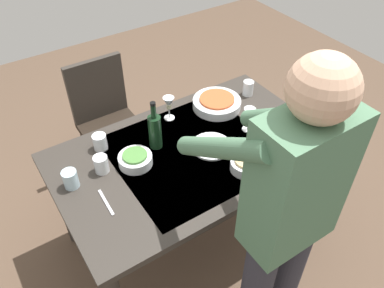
{
  "coord_description": "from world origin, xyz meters",
  "views": [
    {
      "loc": [
        0.87,
        1.32,
        2.2
      ],
      "look_at": [
        0.0,
        0.0,
        0.8
      ],
      "focal_mm": 36.49,
      "sensor_mm": 36.0,
      "label": 1
    }
  ],
  "objects_px": {
    "dining_table": "(192,161)",
    "water_cup_far_left": "(101,164)",
    "person_server": "(284,217)",
    "wine_glass_left": "(249,115)",
    "wine_bottle": "(155,131)",
    "water_cup_near_right": "(70,179)",
    "dinner_plate_near": "(211,146)",
    "chair_near": "(106,115)",
    "side_bowl_bread": "(246,165)",
    "water_cup_far_right": "(100,142)",
    "water_cup_near_left": "(248,88)",
    "serving_bowl_pasta": "(217,103)",
    "wine_glass_right": "(169,104)",
    "side_bowl_salad": "(135,159)"
  },
  "relations": [
    {
      "from": "person_server",
      "to": "dinner_plate_near",
      "type": "height_order",
      "value": "person_server"
    },
    {
      "from": "wine_bottle",
      "to": "wine_glass_left",
      "type": "distance_m",
      "value": 0.54
    },
    {
      "from": "person_server",
      "to": "wine_bottle",
      "type": "bearing_deg",
      "value": -82.77
    },
    {
      "from": "chair_near",
      "to": "side_bowl_salad",
      "type": "distance_m",
      "value": 0.81
    },
    {
      "from": "chair_near",
      "to": "wine_glass_left",
      "type": "xyz_separation_m",
      "value": [
        -0.55,
        0.86,
        0.32
      ]
    },
    {
      "from": "dining_table",
      "to": "water_cup_far_left",
      "type": "relative_size",
      "value": 15.65
    },
    {
      "from": "wine_glass_right",
      "to": "side_bowl_salad",
      "type": "bearing_deg",
      "value": 34.32
    },
    {
      "from": "person_server",
      "to": "wine_glass_left",
      "type": "bearing_deg",
      "value": -120.43
    },
    {
      "from": "wine_bottle",
      "to": "serving_bowl_pasta",
      "type": "bearing_deg",
      "value": -167.54
    },
    {
      "from": "side_bowl_salad",
      "to": "wine_glass_right",
      "type": "bearing_deg",
      "value": -145.68
    },
    {
      "from": "water_cup_near_right",
      "to": "water_cup_far_left",
      "type": "relative_size",
      "value": 1.02
    },
    {
      "from": "water_cup_near_left",
      "to": "serving_bowl_pasta",
      "type": "xyz_separation_m",
      "value": [
        0.25,
        0.0,
        -0.02
      ]
    },
    {
      "from": "chair_near",
      "to": "wine_bottle",
      "type": "xyz_separation_m",
      "value": [
        -0.03,
        0.7,
        0.33
      ]
    },
    {
      "from": "wine_bottle",
      "to": "person_server",
      "type": "bearing_deg",
      "value": 97.23
    },
    {
      "from": "wine_glass_right",
      "to": "water_cup_far_left",
      "type": "height_order",
      "value": "wine_glass_right"
    },
    {
      "from": "wine_glass_left",
      "to": "water_cup_near_left",
      "type": "xyz_separation_m",
      "value": [
        -0.23,
        -0.28,
        -0.06
      ]
    },
    {
      "from": "side_bowl_bread",
      "to": "chair_near",
      "type": "bearing_deg",
      "value": -73.58
    },
    {
      "from": "side_bowl_bread",
      "to": "dinner_plate_near",
      "type": "relative_size",
      "value": 0.7
    },
    {
      "from": "water_cup_near_left",
      "to": "water_cup_near_right",
      "type": "distance_m",
      "value": 1.25
    },
    {
      "from": "wine_glass_left",
      "to": "side_bowl_bread",
      "type": "height_order",
      "value": "wine_glass_left"
    },
    {
      "from": "person_server",
      "to": "wine_glass_right",
      "type": "distance_m",
      "value": 1.05
    },
    {
      "from": "dining_table",
      "to": "side_bowl_salad",
      "type": "height_order",
      "value": "side_bowl_salad"
    },
    {
      "from": "water_cup_near_right",
      "to": "dinner_plate_near",
      "type": "bearing_deg",
      "value": 169.01
    },
    {
      "from": "wine_bottle",
      "to": "wine_glass_left",
      "type": "bearing_deg",
      "value": 161.93
    },
    {
      "from": "water_cup_near_left",
      "to": "side_bowl_bread",
      "type": "distance_m",
      "value": 0.69
    },
    {
      "from": "dining_table",
      "to": "chair_near",
      "type": "distance_m",
      "value": 0.87
    },
    {
      "from": "wine_glass_left",
      "to": "side_bowl_salad",
      "type": "height_order",
      "value": "wine_glass_left"
    },
    {
      "from": "water_cup_far_right",
      "to": "side_bowl_salad",
      "type": "xyz_separation_m",
      "value": [
        -0.1,
        0.22,
        -0.01
      ]
    },
    {
      "from": "side_bowl_salad",
      "to": "dinner_plate_near",
      "type": "bearing_deg",
      "value": 164.84
    },
    {
      "from": "person_server",
      "to": "water_cup_near_left",
      "type": "relative_size",
      "value": 17.31
    },
    {
      "from": "wine_glass_left",
      "to": "dinner_plate_near",
      "type": "bearing_deg",
      "value": 1.59
    },
    {
      "from": "wine_bottle",
      "to": "side_bowl_bread",
      "type": "relative_size",
      "value": 1.85
    },
    {
      "from": "water_cup_near_right",
      "to": "dining_table",
      "type": "bearing_deg",
      "value": 170.0
    },
    {
      "from": "water_cup_near_left",
      "to": "serving_bowl_pasta",
      "type": "height_order",
      "value": "water_cup_near_left"
    },
    {
      "from": "wine_bottle",
      "to": "water_cup_far_left",
      "type": "height_order",
      "value": "wine_bottle"
    },
    {
      "from": "dining_table",
      "to": "side_bowl_salad",
      "type": "xyz_separation_m",
      "value": [
        0.3,
        -0.08,
        0.11
      ]
    },
    {
      "from": "wine_glass_left",
      "to": "water_cup_far_right",
      "type": "bearing_deg",
      "value": -22.31
    },
    {
      "from": "person_server",
      "to": "water_cup_near_right",
      "type": "relative_size",
      "value": 17.35
    },
    {
      "from": "water_cup_near_right",
      "to": "side_bowl_bread",
      "type": "xyz_separation_m",
      "value": [
        -0.8,
        0.38,
        -0.02
      ]
    },
    {
      "from": "wine_glass_right",
      "to": "water_cup_near_right",
      "type": "height_order",
      "value": "wine_glass_right"
    },
    {
      "from": "dining_table",
      "to": "water_cup_near_left",
      "type": "height_order",
      "value": "water_cup_near_left"
    },
    {
      "from": "person_server",
      "to": "side_bowl_salad",
      "type": "relative_size",
      "value": 9.38
    },
    {
      "from": "dining_table",
      "to": "wine_bottle",
      "type": "bearing_deg",
      "value": -44.78
    },
    {
      "from": "water_cup_far_right",
      "to": "serving_bowl_pasta",
      "type": "xyz_separation_m",
      "value": [
        -0.76,
        0.04,
        -0.01
      ]
    },
    {
      "from": "chair_near",
      "to": "side_bowl_bread",
      "type": "height_order",
      "value": "chair_near"
    },
    {
      "from": "water_cup_far_left",
      "to": "water_cup_far_right",
      "type": "xyz_separation_m",
      "value": [
        -0.06,
        -0.17,
        -0.0
      ]
    },
    {
      "from": "chair_near",
      "to": "dinner_plate_near",
      "type": "bearing_deg",
      "value": 107.84
    },
    {
      "from": "person_server",
      "to": "side_bowl_salad",
      "type": "height_order",
      "value": "person_server"
    },
    {
      "from": "wine_glass_left",
      "to": "wine_glass_right",
      "type": "bearing_deg",
      "value": -46.46
    },
    {
      "from": "dining_table",
      "to": "wine_glass_right",
      "type": "height_order",
      "value": "wine_glass_right"
    }
  ]
}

